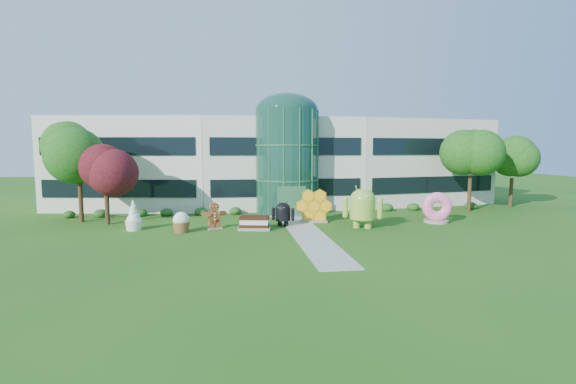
{
  "coord_description": "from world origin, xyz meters",
  "views": [
    {
      "loc": [
        -5.71,
        -28.0,
        6.21
      ],
      "look_at": [
        -0.77,
        6.0,
        2.6
      ],
      "focal_mm": 26.0,
      "sensor_mm": 36.0,
      "label": 1
    }
  ],
  "objects": [
    {
      "name": "donut",
      "position": [
        11.59,
        4.41,
        1.3
      ],
      "size": [
        2.72,
        1.79,
        2.6
      ],
      "primitive_type": null,
      "rotation": [
        0.0,
        0.0,
        -0.25
      ],
      "color": "#E35696",
      "rests_on": "ground"
    },
    {
      "name": "tree_red",
      "position": [
        -15.5,
        7.5,
        3.0
      ],
      "size": [
        4.0,
        4.0,
        6.0
      ],
      "primitive_type": null,
      "color": "#3F0C14",
      "rests_on": "ground"
    },
    {
      "name": "ice_cream_sandwich",
      "position": [
        -3.73,
        3.45,
        0.54
      ],
      "size": [
        2.6,
        1.65,
        1.08
      ],
      "primitive_type": null,
      "rotation": [
        0.0,
        0.0,
        -0.19
      ],
      "color": "black",
      "rests_on": "ground"
    },
    {
      "name": "walkway",
      "position": [
        0.0,
        2.0,
        0.02
      ],
      "size": [
        2.4,
        20.0,
        0.04
      ],
      "primitive_type": "cube",
      "color": "#9E9E93",
      "rests_on": "ground"
    },
    {
      "name": "honeycomb",
      "position": [
        1.46,
        6.06,
        1.26
      ],
      "size": [
        3.32,
        1.51,
        2.52
      ],
      "primitive_type": null,
      "rotation": [
        0.0,
        0.0,
        -0.12
      ],
      "color": "#FFAF19",
      "rests_on": "ground"
    },
    {
      "name": "ground",
      "position": [
        0.0,
        0.0,
        0.0
      ],
      "size": [
        140.0,
        140.0,
        0.0
      ],
      "primitive_type": "plane",
      "color": "#215114",
      "rests_on": "ground"
    },
    {
      "name": "atrium",
      "position": [
        0.0,
        12.0,
        4.9
      ],
      "size": [
        6.0,
        6.0,
        9.8
      ],
      "primitive_type": "cylinder",
      "color": "#194738",
      "rests_on": "ground"
    },
    {
      "name": "trees_backdrop",
      "position": [
        0.0,
        13.0,
        4.2
      ],
      "size": [
        52.0,
        8.0,
        8.4
      ],
      "primitive_type": null,
      "color": "#174B12",
      "rests_on": "ground"
    },
    {
      "name": "android_black",
      "position": [
        -1.36,
        4.72,
        1.11
      ],
      "size": [
        2.32,
        1.99,
        2.22
      ],
      "primitive_type": null,
      "rotation": [
        0.0,
        0.0,
        -0.41
      ],
      "color": "black",
      "rests_on": "ground"
    },
    {
      "name": "cupcake",
      "position": [
        -9.16,
        3.21,
        0.78
      ],
      "size": [
        1.67,
        1.67,
        1.55
      ],
      "primitive_type": null,
      "rotation": [
        0.0,
        0.0,
        0.37
      ],
      "color": "white",
      "rests_on": "ground"
    },
    {
      "name": "gingerbread",
      "position": [
        -6.77,
        4.28,
        1.04
      ],
      "size": [
        2.42,
        1.63,
        2.08
      ],
      "primitive_type": null,
      "rotation": [
        0.0,
        0.0,
        0.37
      ],
      "color": "brown",
      "rests_on": "ground"
    },
    {
      "name": "building",
      "position": [
        0.0,
        18.0,
        4.65
      ],
      "size": [
        46.0,
        15.0,
        9.3
      ],
      "primitive_type": null,
      "color": "beige",
      "rests_on": "ground"
    },
    {
      "name": "android_green",
      "position": [
        4.66,
        2.94,
        1.83
      ],
      "size": [
        3.81,
        3.24,
        3.65
      ],
      "primitive_type": null,
      "rotation": [
        0.0,
        0.0,
        -0.4
      ],
      "color": "#86B439",
      "rests_on": "ground"
    },
    {
      "name": "froyo",
      "position": [
        -12.84,
        4.64,
        1.15
      ],
      "size": [
        1.61,
        1.61,
        2.3
      ],
      "primitive_type": null,
      "rotation": [
        0.0,
        0.0,
        0.23
      ],
      "color": "white",
      "rests_on": "ground"
    }
  ]
}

